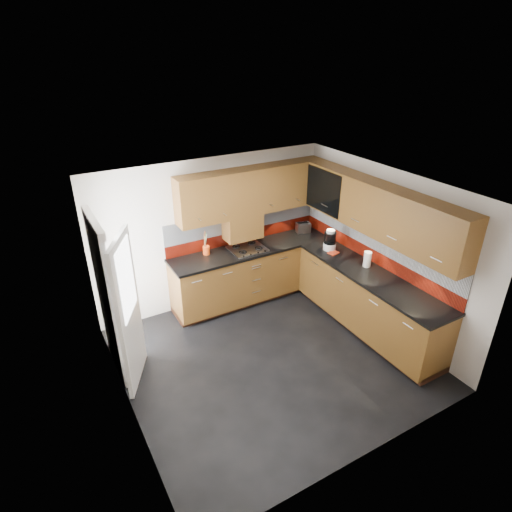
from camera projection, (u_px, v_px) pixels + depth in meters
room at (273, 262)px, 5.21m from camera, size 4.00×3.80×2.64m
base_cabinets at (305, 288)px, 6.72m from camera, size 2.70×3.20×0.95m
countertop at (307, 261)px, 6.48m from camera, size 2.72×3.22×0.04m
backsplash at (311, 236)px, 6.62m from camera, size 2.70×3.20×0.54m
upper_cabinets at (317, 200)px, 6.20m from camera, size 2.50×3.20×0.72m
extractor_hood at (242, 226)px, 6.77m from camera, size 0.60×0.33×0.40m
glass_cabinet at (331, 188)px, 6.63m from camera, size 0.32×0.80×0.66m
back_door at (116, 305)px, 5.21m from camera, size 0.42×1.19×2.04m
gas_hob at (248, 249)px, 6.79m from camera, size 0.55×0.49×0.04m
utensil_pot at (206, 249)px, 6.61m from camera, size 0.11×0.11×0.38m
toaster at (303, 227)px, 7.38m from camera, size 0.27×0.20×0.17m
food_processor at (330, 241)px, 6.74m from camera, size 0.20×0.20×0.33m
paper_towel at (367, 259)px, 6.24m from camera, size 0.13×0.13×0.23m
orange_cloth at (333, 253)px, 6.67m from camera, size 0.18×0.16×0.02m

